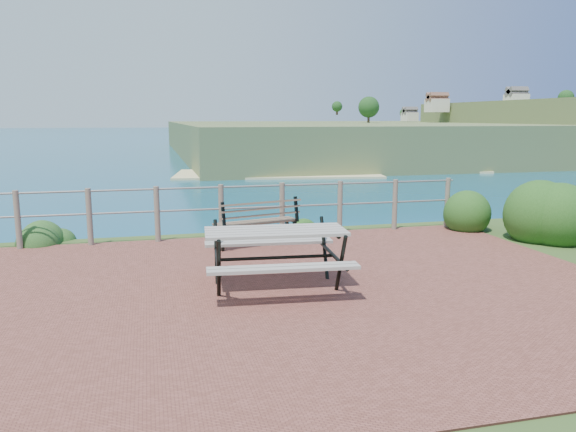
# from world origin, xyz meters

# --- Properties ---
(ground) EXTENTS (10.00, 7.00, 0.12)m
(ground) POSITION_xyz_m (0.00, 0.00, 0.00)
(ground) COLOR brown
(ground) RESTS_ON ground
(ocean) EXTENTS (1200.00, 1200.00, 0.00)m
(ocean) POSITION_xyz_m (0.00, 200.00, 0.00)
(ocean) COLOR #146C79
(ocean) RESTS_ON ground
(safety_railing) EXTENTS (9.40, 0.10, 1.00)m
(safety_railing) POSITION_xyz_m (0.00, 3.35, 0.57)
(safety_railing) COLOR #6B5B4C
(safety_railing) RESTS_ON ground
(distant_bay) EXTENTS (290.00, 232.36, 24.00)m
(distant_bay) POSITION_xyz_m (173.07, 202.61, -1.52)
(distant_bay) COLOR #4A5B2D
(distant_bay) RESTS_ON ground
(picnic_table) EXTENTS (1.88, 1.58, 0.77)m
(picnic_table) POSITION_xyz_m (0.30, 0.16, 0.49)
(picnic_table) COLOR #A49D93
(picnic_table) RESTS_ON ground
(park_bench) EXTENTS (1.53, 0.74, 0.84)m
(park_bench) POSITION_xyz_m (0.51, 2.63, 0.56)
(park_bench) COLOR brown
(park_bench) RESTS_ON ground
(shrub_right_front) EXTENTS (1.48, 1.48, 2.10)m
(shrub_right_front) POSITION_xyz_m (5.66, 1.97, 0.00)
(shrub_right_front) COLOR #1D4615
(shrub_right_front) RESTS_ON ground
(shrub_right_edge) EXTENTS (1.11, 1.11, 1.58)m
(shrub_right_edge) POSITION_xyz_m (4.92, 3.31, 0.00)
(shrub_right_edge) COLOR #1D4615
(shrub_right_edge) RESTS_ON ground
(shrub_lip_west) EXTENTS (0.79, 0.79, 0.53)m
(shrub_lip_west) POSITION_xyz_m (-3.08, 3.90, 0.00)
(shrub_lip_west) COLOR #1E4B1C
(shrub_lip_west) RESTS_ON ground
(shrub_lip_east) EXTENTS (0.69, 0.69, 0.40)m
(shrub_lip_east) POSITION_xyz_m (1.83, 3.75, 0.00)
(shrub_lip_east) COLOR #1D4615
(shrub_lip_east) RESTS_ON ground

